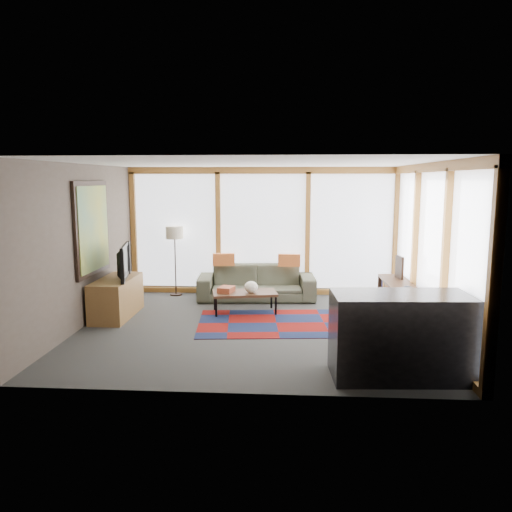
# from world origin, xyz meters

# --- Properties ---
(ground) EXTENTS (5.50, 5.50, 0.00)m
(ground) POSITION_xyz_m (0.00, 0.00, 0.00)
(ground) COLOR #2A2A28
(ground) RESTS_ON ground
(room_envelope) EXTENTS (5.52, 5.02, 2.62)m
(room_envelope) POSITION_xyz_m (0.49, 0.56, 1.54)
(room_envelope) COLOR #493F35
(room_envelope) RESTS_ON ground
(rug) EXTENTS (2.70, 1.87, 0.01)m
(rug) POSITION_xyz_m (0.35, 0.26, 0.01)
(rug) COLOR #650B08
(rug) RESTS_ON ground
(sofa) EXTENTS (2.34, 1.05, 0.67)m
(sofa) POSITION_xyz_m (-0.09, 1.93, 0.33)
(sofa) COLOR #3C3D2D
(sofa) RESTS_ON ground
(pillow_left) EXTENTS (0.45, 0.19, 0.24)m
(pillow_left) POSITION_xyz_m (-0.74, 1.94, 0.79)
(pillow_left) COLOR #BF5D28
(pillow_left) RESTS_ON sofa
(pillow_right) EXTENTS (0.44, 0.15, 0.24)m
(pillow_right) POSITION_xyz_m (0.55, 1.94, 0.79)
(pillow_right) COLOR #BF5D28
(pillow_right) RESTS_ON sofa
(floor_lamp) EXTENTS (0.36, 0.36, 1.42)m
(floor_lamp) POSITION_xyz_m (-1.77, 2.16, 0.71)
(floor_lamp) COLOR black
(floor_lamp) RESTS_ON ground
(coffee_table) EXTENTS (1.21, 0.77, 0.37)m
(coffee_table) POSITION_xyz_m (-0.23, 0.90, 0.19)
(coffee_table) COLOR #342311
(coffee_table) RESTS_ON ground
(book_stack) EXTENTS (0.31, 0.35, 0.10)m
(book_stack) POSITION_xyz_m (-0.56, 0.86, 0.42)
(book_stack) COLOR #9C4328
(book_stack) RESTS_ON coffee_table
(vase) EXTENTS (0.24, 0.24, 0.21)m
(vase) POSITION_xyz_m (-0.12, 0.86, 0.48)
(vase) COLOR silver
(vase) RESTS_ON coffee_table
(bookshelf) EXTENTS (0.44, 2.43, 0.61)m
(bookshelf) POSITION_xyz_m (2.43, 0.37, 0.30)
(bookshelf) COLOR #342311
(bookshelf) RESTS_ON ground
(bowl_a) EXTENTS (0.21, 0.21, 0.10)m
(bowl_a) POSITION_xyz_m (2.45, -0.23, 0.66)
(bowl_a) COLOR black
(bowl_a) RESTS_ON bookshelf
(bowl_b) EXTENTS (0.15, 0.15, 0.08)m
(bowl_b) POSITION_xyz_m (2.43, 0.17, 0.65)
(bowl_b) COLOR black
(bowl_b) RESTS_ON bookshelf
(shelf_picture) EXTENTS (0.09, 0.31, 0.40)m
(shelf_picture) POSITION_xyz_m (2.50, 1.16, 0.81)
(shelf_picture) COLOR black
(shelf_picture) RESTS_ON bookshelf
(tv_console) EXTENTS (0.55, 1.33, 0.67)m
(tv_console) POSITION_xyz_m (-2.42, 0.50, 0.33)
(tv_console) COLOR brown
(tv_console) RESTS_ON ground
(television) EXTENTS (0.35, 1.03, 0.59)m
(television) POSITION_xyz_m (-2.35, 0.49, 0.96)
(television) COLOR black
(television) RESTS_ON tv_console
(bar_counter) EXTENTS (1.65, 0.85, 1.02)m
(bar_counter) POSITION_xyz_m (1.87, -1.90, 0.51)
(bar_counter) COLOR black
(bar_counter) RESTS_ON ground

